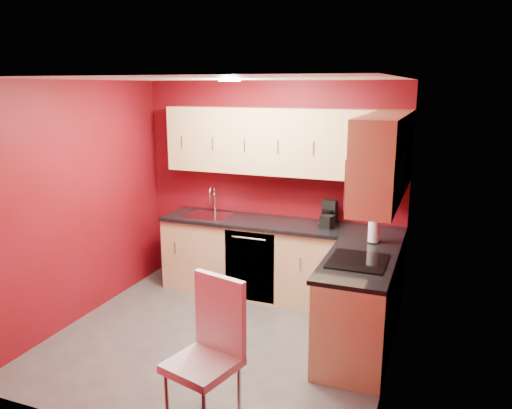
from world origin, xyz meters
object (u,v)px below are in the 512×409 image
Objects in this scene: sink at (209,212)px; napkin_holder at (327,222)px; coffee_maker at (328,213)px; paper_towel at (374,230)px; dining_chair at (202,357)px; microwave at (376,180)px.

sink is 3.68× the size of napkin_holder.
coffee_maker is (1.45, 0.09, 0.10)m from sink.
dining_chair is at bearing -113.84° from paper_towel.
napkin_holder is (-0.62, 0.97, -0.68)m from microwave.
coffee_maker is at bearing 3.70° from sink.
napkin_holder is at bearing 147.91° from paper_towel.
coffee_maker is (-0.65, 1.10, -0.61)m from microwave.
paper_towel is (0.55, -0.34, 0.06)m from napkin_holder.
paper_towel is at bearing 81.29° from dining_chair.
coffee_maker is 1.06× the size of paper_towel.
sink is 1.48m from napkin_holder.
microwave is 2.43m from sink.
microwave is 0.69× the size of dining_chair.
microwave reaches higher than dining_chair.
napkin_holder is 0.55× the size of paper_towel.
microwave is at bearing -25.60° from sink.
sink is 0.47× the size of dining_chair.
dining_chair is (-0.32, -2.50, -0.49)m from coffee_maker.
microwave is 2.77× the size of coffee_maker.
napkin_holder is at bearing -1.36° from sink.
coffee_maker is 0.75m from paper_towel.
napkin_holder is at bearing -69.18° from coffee_maker.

